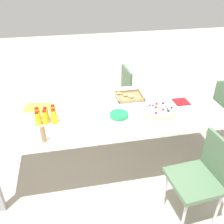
# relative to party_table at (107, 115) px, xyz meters

# --- Properties ---
(ground_plane) EXTENTS (12.00, 12.00, 0.00)m
(ground_plane) POSITION_rel_party_table_xyz_m (0.00, 0.00, -0.67)
(ground_plane) COLOR #B2A899
(party_table) EXTENTS (2.34, 0.98, 0.72)m
(party_table) POSITION_rel_party_table_xyz_m (0.00, 0.00, 0.00)
(party_table) COLOR white
(party_table) RESTS_ON ground_plane
(chair_near_right) EXTENTS (0.43, 0.43, 0.83)m
(chair_near_right) POSITION_rel_party_table_xyz_m (0.65, -0.82, -0.17)
(chair_near_right) COLOR #4C6B4C
(chair_near_right) RESTS_ON ground_plane
(chair_far_right) EXTENTS (0.42, 0.42, 0.83)m
(chair_far_right) POSITION_rel_party_table_xyz_m (0.52, 0.80, -0.17)
(chair_far_right) COLOR #4C6B4C
(chair_far_right) RESTS_ON ground_plane
(juice_bottle_0) EXTENTS (0.06, 0.06, 0.14)m
(juice_bottle_0) POSITION_rel_party_table_xyz_m (-0.67, -0.13, 0.12)
(juice_bottle_0) COLOR #F9AB14
(juice_bottle_0) RESTS_ON party_table
(juice_bottle_1) EXTENTS (0.06, 0.06, 0.14)m
(juice_bottle_1) POSITION_rel_party_table_xyz_m (-0.60, -0.12, 0.12)
(juice_bottle_1) COLOR #F9AD14
(juice_bottle_1) RESTS_ON party_table
(juice_bottle_2) EXTENTS (0.06, 0.06, 0.15)m
(juice_bottle_2) POSITION_rel_party_table_xyz_m (-0.52, -0.13, 0.12)
(juice_bottle_2) COLOR #F8AC14
(juice_bottle_2) RESTS_ON party_table
(juice_bottle_3) EXTENTS (0.06, 0.06, 0.14)m
(juice_bottle_3) POSITION_rel_party_table_xyz_m (-0.67, -0.05, 0.12)
(juice_bottle_3) COLOR #FAAB14
(juice_bottle_3) RESTS_ON party_table
(juice_bottle_4) EXTENTS (0.06, 0.06, 0.13)m
(juice_bottle_4) POSITION_rel_party_table_xyz_m (-0.60, -0.06, 0.12)
(juice_bottle_4) COLOR #F9AD14
(juice_bottle_4) RESTS_ON party_table
(juice_bottle_5) EXTENTS (0.05, 0.05, 0.15)m
(juice_bottle_5) POSITION_rel_party_table_xyz_m (-0.53, -0.05, 0.12)
(juice_bottle_5) COLOR #FAAC14
(juice_bottle_5) RESTS_ON party_table
(fruit_pizza) EXTENTS (0.33, 0.33, 0.05)m
(fruit_pizza) POSITION_rel_party_table_xyz_m (0.51, -0.14, 0.07)
(fruit_pizza) COLOR tan
(fruit_pizza) RESTS_ON party_table
(snack_tray) EXTENTS (0.29, 0.25, 0.04)m
(snack_tray) POSITION_rel_party_table_xyz_m (0.27, 0.21, 0.07)
(snack_tray) COLOR olive
(snack_tray) RESTS_ON party_table
(plate_stack) EXTENTS (0.18, 0.18, 0.03)m
(plate_stack) POSITION_rel_party_table_xyz_m (0.09, -0.14, 0.07)
(plate_stack) COLOR #1E8C4C
(plate_stack) RESTS_ON party_table
(napkin_stack) EXTENTS (0.15, 0.15, 0.01)m
(napkin_stack) POSITION_rel_party_table_xyz_m (0.80, 0.00, 0.06)
(napkin_stack) COLOR red
(napkin_stack) RESTS_ON party_table
(cardboard_tube) EXTENTS (0.04, 0.04, 0.16)m
(cardboard_tube) POSITION_rel_party_table_xyz_m (-0.61, -0.40, 0.13)
(cardboard_tube) COLOR #9E7A56
(cardboard_tube) RESTS_ON party_table
(paper_folder) EXTENTS (0.30, 0.25, 0.01)m
(paper_folder) POSITION_rel_party_table_xyz_m (-0.69, 0.19, 0.06)
(paper_folder) COLOR yellow
(paper_folder) RESTS_ON party_table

